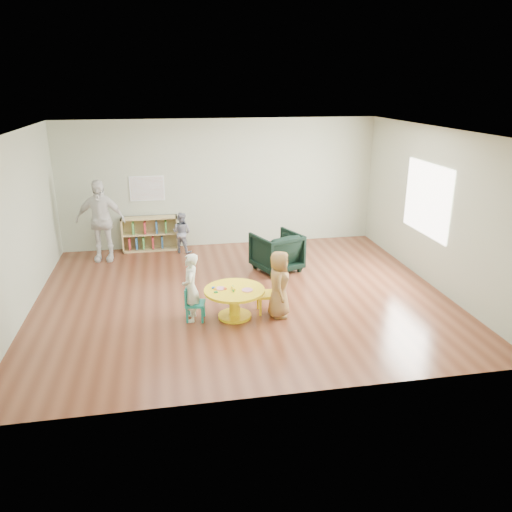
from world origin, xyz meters
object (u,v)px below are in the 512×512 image
Objects in this scene: adult_caretaker at (100,220)px; toddler at (182,232)px; kid_chair_right at (270,293)px; armchair at (277,252)px; bookshelf at (150,234)px; activity_table at (234,298)px; kid_chair_left at (193,302)px; child_left at (191,288)px; child_right at (279,284)px.

toddler is at bearing 13.64° from adult_caretaker.
kid_chair_right is 3.52m from toddler.
bookshelf is at bearing -56.69° from armchair.
activity_table is 1.58× the size of kid_chair_right.
bookshelf is 0.71× the size of adult_caretaker.
activity_table is 1.74× the size of kid_chair_left.
kid_chair_right reaches higher than activity_table.
toddler is (-1.26, 3.28, 0.12)m from kid_chair_right.
toddler is at bearing -171.70° from child_left.
adult_caretaker is at bearing 126.04° from activity_table.
adult_caretaker is at bearing -141.12° from kid_chair_left.
child_left is at bearing -79.18° from bookshelf.
activity_table is at bearing 132.28° from toddler.
child_left is at bearing 99.39° from child_right.
child_left is 1.37m from child_right.
kid_chair_right is at bearing 52.72° from armchair.
armchair is (0.52, 1.83, 0.06)m from kid_chair_right.
activity_table is 0.73m from child_right.
child_left is 0.64× the size of adult_caretaker.
child_right is at bearing -40.60° from adult_caretaker.
child_right reaches higher than toddler.
toddler reaches higher than armchair.
activity_table is 0.56× the size of adult_caretaker.
kid_chair_right is at bearing -61.35° from bookshelf.
adult_caretaker reaches higher than child_right.
child_right is at bearing -148.02° from kid_chair_right.
kid_chair_right is 0.36× the size of adult_caretaker.
kid_chair_right is 0.30m from child_right.
adult_caretaker is (-3.01, 3.26, 0.31)m from child_right.
kid_chair_right is 0.68× the size of toddler.
armchair is at bearing 60.14° from activity_table.
kid_chair_left is 0.61× the size of toddler.
adult_caretaker is (-1.66, 3.16, 0.56)m from kid_chair_left.
child_right is (0.70, -0.08, 0.21)m from activity_table.
kid_chair_right is 0.56× the size of child_right.
armchair reaches higher than activity_table.
bookshelf is 3.04m from armchair.
bookshelf is 3.73m from child_left.
kid_chair_right is 4.27m from adult_caretaker.
child_right is at bearing -6.69° from activity_table.
adult_caretaker reaches higher than activity_table.
toddler is at bearing 22.68° from kid_chair_right.
toddler is (-0.00, 3.35, -0.10)m from child_left.
activity_table is 0.79× the size of bookshelf.
toddler is (-0.68, 3.38, 0.12)m from activity_table.
child_left is (-0.02, 0.00, 0.25)m from kid_chair_left.
kid_chair_right reaches higher than kid_chair_left.
toddler is (-0.02, 3.36, 0.15)m from kid_chair_left.
kid_chair_left is at bearing 121.38° from toddler.
bookshelf is 1.11× the size of child_right.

